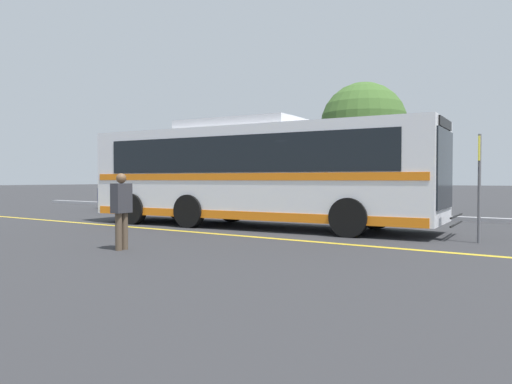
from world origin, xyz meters
TOP-DOWN VIEW (x-y plane):
  - ground_plane at (0.00, 0.00)m, footprint 220.00×220.00m
  - lane_strip_0 at (-0.50, -2.29)m, footprint 30.89×0.20m
  - curb_strip at (-0.50, 5.81)m, footprint 38.89×0.36m
  - transit_bus at (-0.51, -0.10)m, footprint 11.36×3.46m
  - parked_car_0 at (-9.98, 4.09)m, footprint 4.52×2.10m
  - parked_car_1 at (-4.48, 3.89)m, footprint 4.15×2.05m
  - pedestrian_0 at (0.04, -5.75)m, footprint 0.26×0.44m
  - bus_stop_sign at (5.89, -0.35)m, footprint 0.07×0.40m
  - tree_0 at (-0.33, 7.84)m, footprint 3.70×3.70m

SIDE VIEW (x-z plane):
  - ground_plane at x=0.00m, z-range 0.00..0.00m
  - lane_strip_0 at x=-0.50m, z-range 0.00..0.01m
  - curb_strip at x=-0.50m, z-range 0.00..0.15m
  - parked_car_0 at x=-9.98m, z-range 0.02..1.49m
  - parked_car_1 at x=-4.48m, z-range 0.00..1.55m
  - pedestrian_0 at x=0.04m, z-range 0.10..1.69m
  - bus_stop_sign at x=5.89m, z-range 0.33..2.82m
  - transit_bus at x=-0.51m, z-range 0.07..3.36m
  - tree_0 at x=-0.33m, z-range 0.96..6.61m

